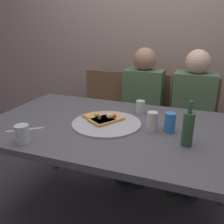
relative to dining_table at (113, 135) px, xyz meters
The scene contains 17 objects.
ground_plane 0.68m from the dining_table, ahead, with size 8.00×8.00×0.00m, color #424247.
back_wall 1.40m from the dining_table, 90.00° to the left, with size 6.00×0.10×2.60m, color gray.
dining_table is the anchor object (origin of this frame).
pizza_tray 0.09m from the dining_table, behind, with size 0.45×0.45×0.01m, color #ADADB2.
pizza_slice_last 0.15m from the dining_table, 164.99° to the left, with size 0.26×0.23×0.05m.
pizza_slice_extra 0.11m from the dining_table, 152.32° to the left, with size 0.23×0.26×0.05m.
beer_bottle 0.52m from the dining_table, 14.70° to the right, with size 0.06×0.06×0.25m.
tumbler_near 0.32m from the dining_table, 68.47° to the left, with size 0.07×0.07×0.09m, color #B7C6BC.
tumbler_far 0.57m from the dining_table, 132.73° to the right, with size 0.08×0.08×0.10m, color #B7C6BC.
wine_glass 0.29m from the dining_table, ahead, with size 0.07×0.07×0.12m, color beige.
soda_can 0.38m from the dining_table, ahead, with size 0.07×0.07×0.12m, color #337AC1.
table_knife 0.56m from the dining_table, 150.67° to the right, with size 0.22×0.02×0.01m, color #B7B7BC.
chair_left 1.02m from the dining_table, 116.84° to the left, with size 0.44×0.44×0.90m.
chair_middle 0.92m from the dining_table, 89.98° to the left, with size 0.44×0.44×0.90m.
chair_right 1.02m from the dining_table, 62.98° to the left, with size 0.44×0.44×0.90m.
guest_in_sweater 0.75m from the dining_table, 89.97° to the left, with size 0.36×0.56×1.17m.
guest_in_beanie 0.88m from the dining_table, 58.49° to the left, with size 0.36×0.56×1.17m.
Camera 1 is at (0.52, -1.40, 1.38)m, focal length 39.78 mm.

